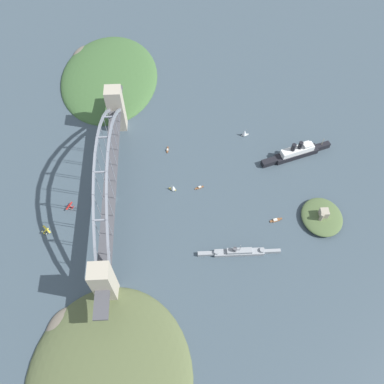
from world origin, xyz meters
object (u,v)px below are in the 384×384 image
Objects in this scene: naval_cruiser at (239,252)px; ocean_liner at (296,152)px; fort_island_mid_harbor at (322,217)px; small_boat_1 at (276,220)px; seaplane_second_in_formation at (70,207)px; seaplane_taxiing_near_bridge at (47,230)px; small_boat_3 at (173,188)px; small_boat_0 at (245,133)px; small_boat_4 at (199,187)px; small_boat_2 at (168,150)px; harbor_arch_bridge at (110,182)px.

ocean_liner is at bearing 146.13° from naval_cruiser.
fort_island_mid_harbor reaches higher than small_boat_1.
ocean_liner is 247.35m from seaplane_second_in_formation.
seaplane_taxiing_near_bridge is at bearing -99.95° from naval_cruiser.
ocean_liner is 141.37m from small_boat_3.
seaplane_taxiing_near_bridge is 0.95× the size of small_boat_0.
fort_island_mid_harbor reaches higher than small_boat_4.
small_boat_2 is (-128.38, -65.12, -2.25)m from naval_cruiser.
naval_cruiser is at bearing 23.11° from small_boat_4.
small_boat_1 is at bearing -90.38° from fort_island_mid_harbor.
seaplane_second_in_formation is 1.00× the size of small_boat_4.
ocean_liner is 80.68m from fort_island_mid_harbor.
small_boat_1 is 142.49m from small_boat_2.
small_boat_3 reaches higher than seaplane_taxiing_near_bridge.
harbor_arch_bridge reaches higher than seaplane_second_in_formation.
seaplane_taxiing_near_bridge is (0.82, -272.17, -1.69)m from fort_island_mid_harbor.
small_boat_2 is 61.45m from small_boat_4.
small_boat_0 reaches higher than small_boat_1.
harbor_arch_bridge is 32.85× the size of small_boat_3.
harbor_arch_bridge reaches higher than small_boat_0.
seaplane_second_in_formation is at bearing -55.18° from small_boat_2.
naval_cruiser reaches higher than small_boat_4.
seaplane_second_in_formation is (-26.25, 19.96, -0.43)m from seaplane_taxiing_near_bridge.
harbor_arch_bridge is 211.33m from fort_island_mid_harbor.
small_boat_4 is (36.95, -108.54, -5.56)m from ocean_liner.
ocean_liner is 87.00m from small_boat_1.
small_boat_4 is at bearing -156.89° from naval_cruiser.
fort_island_mid_harbor is at bearing 90.17° from seaplane_taxiing_near_bridge.
fort_island_mid_harbor is (79.90, 10.98, -2.26)m from ocean_liner.
ocean_liner is 114.79m from small_boat_4.
ocean_liner is at bearing 83.87° from small_boat_2.
small_boat_2 is 53.24m from small_boat_3.
small_boat_1 is 1.61× the size of small_boat_3.
harbor_arch_bridge reaches higher than naval_cruiser.
naval_cruiser is 8.10× the size of seaplane_second_in_formation.
ocean_liner is 6.24× the size of small_boat_1.
small_boat_3 is at bearing -112.39° from small_boat_1.
small_boat_4 reaches higher than small_boat_2.
ocean_liner is at bearing 107.17° from seaplane_taxiing_near_bridge.
small_boat_1 is at bearing 67.61° from small_boat_3.
harbor_arch_bridge is 27.14× the size of seaplane_taxiing_near_bridge.
harbor_arch_bridge is 27.14× the size of small_boat_4.
ocean_liner reaches higher than small_boat_3.
small_boat_1 is at bearing 78.52° from harbor_arch_bridge.
naval_cruiser is 8.10× the size of small_boat_4.
small_boat_4 is at bearing -38.81° from small_boat_0.
fort_island_mid_harbor is at bearing 57.99° from small_boat_2.
seaplane_second_in_formation is at bearing -95.76° from fort_island_mid_harbor.
fort_island_mid_harbor is at bearing 29.68° from small_boat_0.
harbor_arch_bridge reaches higher than small_boat_1.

